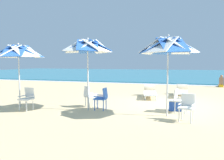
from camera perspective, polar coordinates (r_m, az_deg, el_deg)
ground_plane at (r=10.57m, az=13.77°, el=-5.77°), size 80.00×80.00×0.00m
sea at (r=37.87m, az=16.63°, el=1.55°), size 80.00×36.00×0.10m
surf_foam at (r=19.62m, az=15.61°, el=-1.11°), size 80.00×0.70×0.01m
beach_umbrella_0 at (r=7.97m, az=13.88°, el=8.11°), size 2.03×2.03×2.79m
plastic_chair_0 at (r=7.56m, az=18.27°, el=-6.10°), size 0.53×0.56×0.87m
plastic_chair_1 at (r=8.76m, az=16.49°, el=-4.63°), size 0.55×0.52×0.87m
beach_umbrella_1 at (r=8.75m, az=-6.12°, el=8.15°), size 1.98×1.98×2.78m
plastic_chair_2 at (r=9.48m, az=-5.65°, el=-3.79°), size 0.63×0.63×0.87m
plastic_chair_3 at (r=8.87m, az=-2.50°, el=-4.34°), size 0.48×0.45×0.87m
beach_umbrella_2 at (r=10.19m, az=-22.38°, el=6.47°), size 2.09×2.09×2.65m
plastic_chair_4 at (r=9.41m, az=-20.46°, el=-4.11°), size 0.47×0.50×0.87m
sun_lounger_0 at (r=13.00m, az=16.96°, el=-2.68°), size 0.69×2.16×0.62m
sun_lounger_1 at (r=12.15m, az=9.48°, el=-3.03°), size 0.98×2.22×0.62m
cooler_box at (r=9.11m, az=15.61°, el=-6.15°), size 0.50×0.34×0.40m
beachgoer_seated at (r=18.95m, az=25.63°, el=-0.70°), size 0.30×0.93×0.92m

